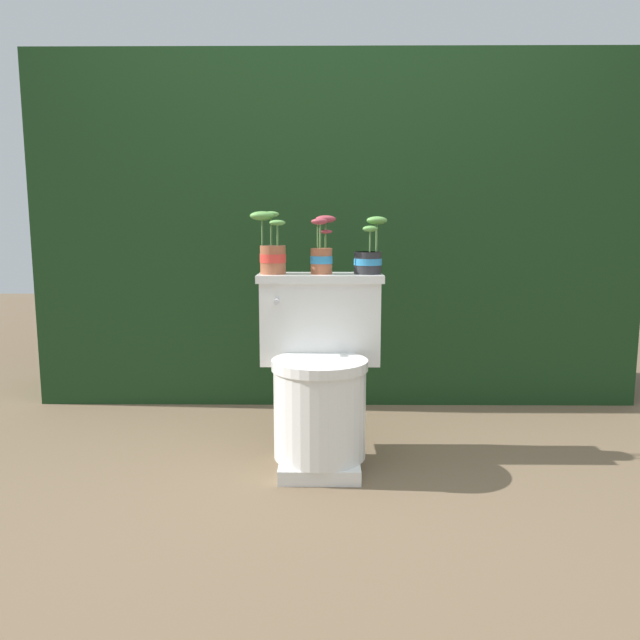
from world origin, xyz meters
TOP-DOWN VIEW (x-y plane):
  - ground_plane at (0.00, 0.00)m, footprint 12.00×12.00m
  - hedge_backdrop at (0.00, 1.18)m, footprint 3.02×0.74m
  - toilet at (-0.08, 0.05)m, footprint 0.49×0.49m
  - potted_plant_left at (-0.27, 0.18)m, footprint 0.14×0.11m
  - potted_plant_midleft at (-0.07, 0.18)m, footprint 0.10×0.10m
  - potted_plant_middle at (0.11, 0.18)m, footprint 0.13×0.11m

SIDE VIEW (x-z plane):
  - ground_plane at x=0.00m, z-range 0.00..0.00m
  - toilet at x=-0.08m, z-range -0.02..0.70m
  - potted_plant_middle at x=0.11m, z-range 0.68..0.90m
  - potted_plant_midleft at x=-0.07m, z-range 0.69..0.92m
  - potted_plant_left at x=-0.27m, z-range 0.69..0.93m
  - hedge_backdrop at x=0.00m, z-range 0.00..1.74m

